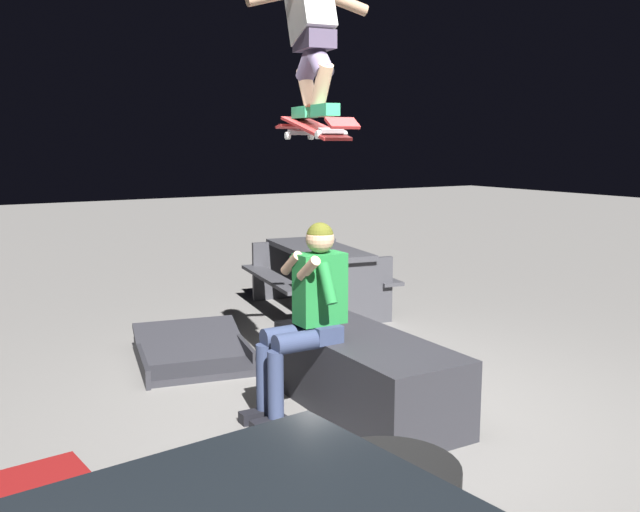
# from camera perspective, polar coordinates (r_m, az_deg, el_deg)

# --- Properties ---
(ground_plane) EXTENTS (40.00, 40.00, 0.00)m
(ground_plane) POSITION_cam_1_polar(r_m,az_deg,el_deg) (5.15, 4.00, -12.68)
(ground_plane) COLOR slate
(ledge_box_main) EXTENTS (1.59, 0.72, 0.55)m
(ledge_box_main) POSITION_cam_1_polar(r_m,az_deg,el_deg) (5.04, 3.93, -9.83)
(ledge_box_main) COLOR #28282D
(ledge_box_main) RESTS_ON ground
(person_sitting_on_ledge) EXTENTS (0.59, 0.75, 1.38)m
(person_sitting_on_ledge) POSITION_cam_1_polar(r_m,az_deg,el_deg) (4.83, -1.14, -4.39)
(person_sitting_on_ledge) COLOR #2D3856
(person_sitting_on_ledge) RESTS_ON ground
(skateboard) EXTENTS (1.04, 0.34, 0.18)m
(skateboard) POSITION_cam_1_polar(r_m,az_deg,el_deg) (4.80, -0.46, 10.46)
(skateboard) COLOR #B72D2D
(skater_airborne) EXTENTS (0.63, 0.89, 1.12)m
(skater_airborne) POSITION_cam_1_polar(r_m,az_deg,el_deg) (4.91, -0.74, 18.48)
(skater_airborne) COLOR #2D9E66
(kicker_ramp) EXTENTS (1.33, 1.18, 0.34)m
(kicker_ramp) POSITION_cam_1_polar(r_m,az_deg,el_deg) (6.32, -10.37, -8.06)
(kicker_ramp) COLOR #28282D
(kicker_ramp) RESTS_ON ground
(picnic_table_back) EXTENTS (1.89, 1.60, 0.75)m
(picnic_table_back) POSITION_cam_1_polar(r_m,az_deg,el_deg) (7.99, -0.19, -1.00)
(picnic_table_back) COLOR #38383D
(picnic_table_back) RESTS_ON ground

